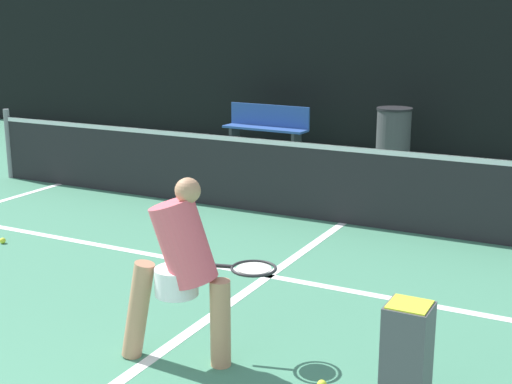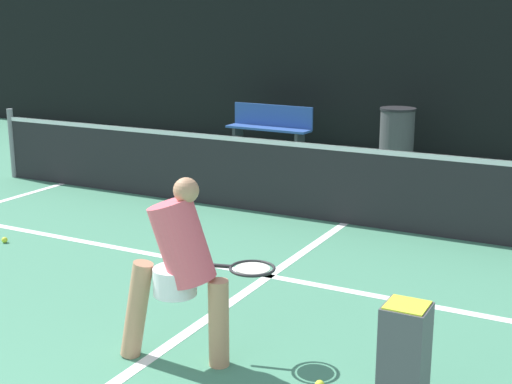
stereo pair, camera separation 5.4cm
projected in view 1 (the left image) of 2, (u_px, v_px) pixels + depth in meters
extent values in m
cube|color=white|center=(268.00, 276.00, 6.90)|extent=(8.25, 0.10, 0.01)
cube|color=white|center=(223.00, 308.00, 6.14)|extent=(0.10, 5.86, 0.01)
cylinder|color=slate|center=(9.00, 144.00, 10.99)|extent=(0.09, 0.09, 1.07)
cube|color=#232326|center=(344.00, 185.00, 8.55)|extent=(11.00, 0.02, 0.95)
cube|color=white|center=(345.00, 149.00, 8.44)|extent=(11.00, 0.03, 0.06)
cube|color=black|center=(442.00, 71.00, 12.34)|extent=(24.00, 0.06, 3.06)
cylinder|color=tan|center=(220.00, 323.00, 5.07)|extent=(0.15, 0.15, 0.65)
cylinder|color=tan|center=(138.00, 310.00, 5.18)|extent=(0.31, 0.22, 0.75)
cylinder|color=white|center=(176.00, 281.00, 5.06)|extent=(0.31, 0.31, 0.20)
cylinder|color=#E55966|center=(184.00, 242.00, 4.98)|extent=(0.49, 0.37, 0.68)
sphere|color=tan|center=(188.00, 191.00, 4.88)|extent=(0.18, 0.18, 0.18)
cylinder|color=#262628|center=(213.00, 265.00, 5.24)|extent=(0.30, 0.11, 0.03)
torus|color=#262628|center=(254.00, 268.00, 5.18)|extent=(0.42, 0.42, 0.02)
cylinder|color=beige|center=(254.00, 268.00, 5.18)|extent=(0.32, 0.32, 0.01)
sphere|color=#D1E033|center=(3.00, 241.00, 7.88)|extent=(0.07, 0.07, 0.07)
cube|color=#4C4C51|center=(407.00, 357.00, 4.52)|extent=(0.28, 0.28, 0.70)
cube|color=#D1E033|center=(409.00, 308.00, 4.44)|extent=(0.25, 0.25, 0.06)
cube|color=#2D519E|center=(265.00, 129.00, 13.08)|extent=(1.65, 0.43, 0.04)
cube|color=#2D519E|center=(269.00, 116.00, 13.18)|extent=(1.63, 0.11, 0.42)
cube|color=#333338|center=(234.00, 137.00, 13.45)|extent=(0.06, 0.32, 0.44)
cube|color=#333338|center=(296.00, 143.00, 12.81)|extent=(0.06, 0.32, 0.44)
cylinder|color=#3F3F42|center=(393.00, 137.00, 12.14)|extent=(0.58, 0.58, 0.90)
cylinder|color=black|center=(395.00, 109.00, 12.02)|extent=(0.61, 0.61, 0.04)
cube|color=black|center=(472.00, 117.00, 14.55)|extent=(1.74, 4.47, 0.90)
cube|color=#1E2328|center=(472.00, 81.00, 14.18)|extent=(1.46, 2.68, 0.60)
cylinder|color=black|center=(499.00, 137.00, 13.01)|extent=(0.18, 0.60, 0.60)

